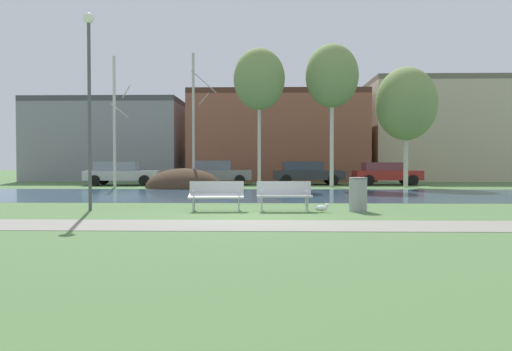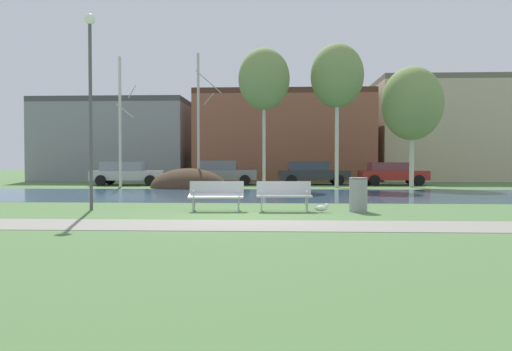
% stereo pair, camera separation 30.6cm
% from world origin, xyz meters
% --- Properties ---
extents(ground_plane, '(120.00, 120.00, 0.00)m').
position_xyz_m(ground_plane, '(0.00, 10.00, 0.00)').
color(ground_plane, '#4C703D').
extents(paved_path_strip, '(60.00, 2.02, 0.01)m').
position_xyz_m(paved_path_strip, '(0.00, -2.10, 0.01)').
color(paved_path_strip, gray).
rests_on(paved_path_strip, ground).
extents(river_band, '(80.00, 8.89, 0.01)m').
position_xyz_m(river_band, '(0.00, 8.59, 0.00)').
color(river_band, '#33516B').
rests_on(river_band, ground).
extents(soil_mound, '(4.20, 3.47, 2.16)m').
position_xyz_m(soil_mound, '(-4.16, 14.34, 0.00)').
color(soil_mound, '#423021').
rests_on(soil_mound, ground).
extents(bench_left, '(1.62, 0.63, 0.87)m').
position_xyz_m(bench_left, '(-1.00, 1.27, 0.47)').
color(bench_left, '#B2B5B7').
rests_on(bench_left, ground).
extents(bench_right, '(1.62, 0.63, 0.87)m').
position_xyz_m(bench_right, '(0.99, 1.27, 0.47)').
color(bench_right, '#B2B5B7').
rests_on(bench_right, ground).
extents(trash_bin, '(0.54, 0.54, 0.99)m').
position_xyz_m(trash_bin, '(3.13, 1.27, 0.51)').
color(trash_bin, gray).
rests_on(trash_bin, ground).
extents(seagull, '(0.44, 0.16, 0.26)m').
position_xyz_m(seagull, '(2.06, 0.95, 0.13)').
color(seagull, white).
rests_on(seagull, ground).
extents(streetlamp, '(0.32, 0.32, 5.84)m').
position_xyz_m(streetlamp, '(-4.78, 1.42, 3.85)').
color(streetlamp, '#4C4C51').
rests_on(streetlamp, ground).
extents(birch_far_left, '(1.05, 1.79, 7.36)m').
position_xyz_m(birch_far_left, '(-8.14, 14.98, 3.73)').
color(birch_far_left, beige).
rests_on(birch_far_left, ground).
extents(birch_left, '(1.38, 2.19, 7.40)m').
position_xyz_m(birch_left, '(-3.61, 14.50, 3.79)').
color(birch_left, '#BCB7A8').
rests_on(birch_left, ground).
extents(birch_center_left, '(2.84, 2.84, 7.71)m').
position_xyz_m(birch_center_left, '(-0.02, 14.80, 5.99)').
color(birch_center_left, beige).
rests_on(birch_center_left, ground).
extents(birch_center, '(2.94, 2.94, 7.99)m').
position_xyz_m(birch_center, '(4.03, 15.12, 6.19)').
color(birch_center, beige).
rests_on(birch_center, ground).
extents(birch_center_right, '(3.42, 3.42, 6.75)m').
position_xyz_m(birch_center_right, '(8.24, 15.48, 4.69)').
color(birch_center_right, beige).
rests_on(birch_center_right, ground).
extents(parked_van_nearest_silver, '(4.51, 2.23, 1.44)m').
position_xyz_m(parked_van_nearest_silver, '(-8.47, 17.37, 0.76)').
color(parked_van_nearest_silver, '#B2B5BC').
rests_on(parked_van_nearest_silver, ground).
extents(parked_sedan_second_grey, '(4.28, 2.25, 1.51)m').
position_xyz_m(parked_sedan_second_grey, '(-2.79, 18.18, 0.79)').
color(parked_sedan_second_grey, slate).
rests_on(parked_sedan_second_grey, ground).
extents(parked_hatch_third_dark, '(4.41, 2.20, 1.45)m').
position_xyz_m(parked_hatch_third_dark, '(2.86, 18.53, 0.77)').
color(parked_hatch_third_dark, '#282B30').
rests_on(parked_hatch_third_dark, ground).
extents(parked_wagon_fourth_red, '(4.10, 2.11, 1.40)m').
position_xyz_m(parked_wagon_fourth_red, '(7.72, 18.22, 0.74)').
color(parked_wagon_fourth_red, maroon).
rests_on(parked_wagon_fourth_red, ground).
extents(building_grey_warehouse, '(11.21, 7.95, 6.12)m').
position_xyz_m(building_grey_warehouse, '(-11.76, 26.13, 3.06)').
color(building_grey_warehouse, gray).
rests_on(building_grey_warehouse, ground).
extents(building_brick_low, '(12.91, 8.00, 6.60)m').
position_xyz_m(building_brick_low, '(1.14, 25.93, 3.30)').
color(building_brick_low, brown).
rests_on(building_brick_low, ground).
extents(building_beige_block, '(10.85, 8.46, 7.65)m').
position_xyz_m(building_beige_block, '(13.64, 27.04, 3.83)').
color(building_beige_block, '#BCAD8E').
rests_on(building_beige_block, ground).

